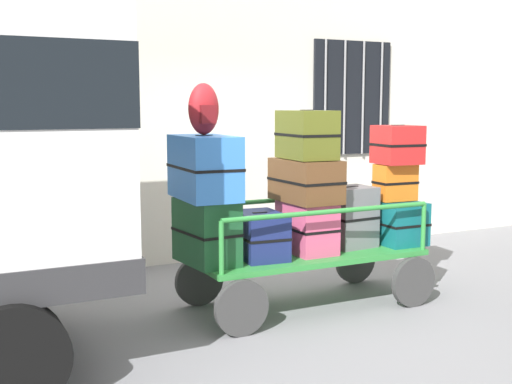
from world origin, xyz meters
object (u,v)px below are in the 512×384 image
suitcase_left_bottom (206,231)px  suitcase_center_bottom (307,227)px  suitcase_midleft_bottom (260,235)px  suitcase_midright_bottom (351,217)px  suitcase_right_top (397,145)px  backpack (204,109)px  suitcase_center_top (307,135)px  suitcase_center_middle (306,180)px  suitcase_left_middle (204,167)px  suitcase_right_middle (395,182)px  suitcase_right_bottom (393,221)px  luggage_cart (306,264)px

suitcase_left_bottom → suitcase_center_bottom: size_ratio=1.14×
suitcase_midleft_bottom → suitcase_midright_bottom: size_ratio=1.00×
suitcase_midleft_bottom → suitcase_right_top: 1.71m
suitcase_right_top → backpack: size_ratio=1.00×
suitcase_left_bottom → suitcase_midright_bottom: (1.52, 0.00, 0.01)m
suitcase_midright_bottom → suitcase_right_top: bearing=-5.7°
suitcase_center_bottom → suitcase_center_top: suitcase_center_top is taller
suitcase_center_middle → suitcase_center_top: 0.43m
suitcase_left_middle → suitcase_center_bottom: 1.18m
suitcase_midright_bottom → suitcase_right_top: 0.86m
suitcase_right_middle → suitcase_midleft_bottom: bearing=-179.9°
suitcase_right_bottom → suitcase_right_top: (-0.00, -0.04, 0.77)m
backpack → luggage_cart: bearing=-2.3°
suitcase_left_middle → suitcase_right_middle: (2.02, -0.06, -0.23)m
suitcase_midleft_bottom → suitcase_center_top: bearing=4.5°
suitcase_midleft_bottom → suitcase_center_bottom: 0.51m
luggage_cart → suitcase_right_bottom: suitcase_right_bottom is taller
suitcase_left_bottom → suitcase_right_middle: bearing=-0.9°
luggage_cart → suitcase_right_middle: bearing=-1.2°
luggage_cart → suitcase_midleft_bottom: suitcase_midleft_bottom is taller
suitcase_left_bottom → suitcase_midleft_bottom: 0.51m
luggage_cart → backpack: 1.77m
suitcase_center_top → suitcase_right_middle: suitcase_center_top is taller
suitcase_right_top → backpack: backpack is taller
suitcase_center_top → suitcase_midright_bottom: 0.95m
suitcase_center_top → suitcase_right_bottom: (1.01, -0.02, -0.89)m
suitcase_left_middle → suitcase_right_bottom: suitcase_left_middle is taller
suitcase_midleft_bottom → suitcase_center_top: suitcase_center_top is taller
suitcase_center_middle → suitcase_midright_bottom: bearing=-1.4°
suitcase_center_bottom → suitcase_right_middle: (1.01, -0.02, 0.37)m
suitcase_center_bottom → suitcase_right_top: bearing=-1.9°
luggage_cart → backpack: backpack is taller
suitcase_midright_bottom → suitcase_right_middle: (0.51, -0.03, 0.32)m
suitcase_left_bottom → backpack: backpack is taller
suitcase_right_middle → backpack: backpack is taller
luggage_cart → suitcase_center_top: 1.22m
suitcase_right_bottom → suitcase_right_top: suitcase_right_top is taller
suitcase_left_bottom → suitcase_right_bottom: 2.02m
suitcase_center_top → backpack: 1.04m
backpack → suitcase_center_top: bearing=-1.3°
suitcase_left_bottom → suitcase_left_middle: bearing=90.0°
suitcase_center_top → suitcase_right_top: suitcase_center_top is taller
suitcase_midleft_bottom → suitcase_center_middle: (0.51, 0.05, 0.47)m
luggage_cart → suitcase_center_top: suitcase_center_top is taller
suitcase_right_bottom → suitcase_left_middle: bearing=178.9°
suitcase_left_middle → luggage_cart: bearing=-2.2°
luggage_cart → suitcase_left_bottom: suitcase_left_bottom is taller
suitcase_midright_bottom → suitcase_right_middle: size_ratio=1.46×
suitcase_center_middle → suitcase_right_top: bearing=-3.6°
suitcase_midright_bottom → luggage_cart: bearing=-178.6°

